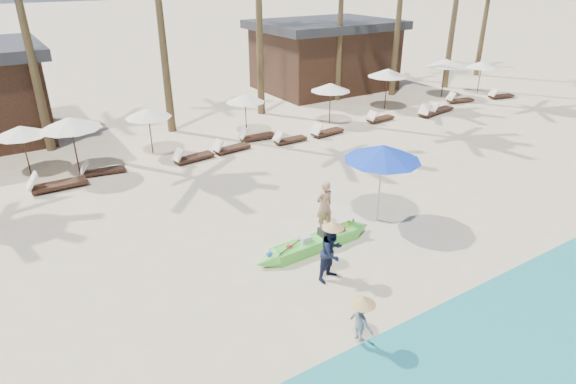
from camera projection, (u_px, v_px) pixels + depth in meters
ground at (285, 290)px, 12.14m from camera, size 240.00×240.00×0.00m
green_canoe at (316, 243)px, 13.85m from camera, size 4.49×0.68×0.57m
tourist at (324, 206)px, 14.58m from camera, size 0.61×0.41×1.64m
vendor_green at (332, 252)px, 12.29m from camera, size 0.89×0.78×1.56m
vendor_yellow at (361, 321)px, 10.08m from camera, size 0.43×0.67×0.99m
blue_umbrella at (383, 153)px, 14.52m from camera, size 2.37×2.37×2.55m
resort_parasol_4 at (20, 131)px, 18.07m from camera, size 1.94×1.94×2.00m
lounger_4_right at (55, 184)px, 17.51m from camera, size 2.00×0.63×0.68m
resort_parasol_5 at (70, 123)px, 17.98m from camera, size 2.27×2.27×2.33m
lounger_5_left at (101, 170)px, 18.82m from camera, size 1.70×0.77×0.56m
resort_parasol_6 at (148, 113)px, 20.26m from camera, size 1.95×1.95×2.01m
lounger_6_left at (191, 157)px, 20.07m from camera, size 1.81×0.75×0.60m
lounger_6_right at (230, 148)px, 21.10m from camera, size 1.77×0.70×0.59m
resort_parasol_7 at (245, 98)px, 22.79m from camera, size 1.88×1.88×1.93m
lounger_7_left at (255, 136)px, 22.54m from camera, size 1.81×0.72×0.60m
lounger_7_right at (288, 139)px, 22.18m from camera, size 1.62×0.50×0.55m
resort_parasol_8 at (331, 87)px, 24.27m from camera, size 2.03×2.03×2.09m
lounger_8_left at (326, 131)px, 23.15m from camera, size 1.81×0.72×0.60m
resort_parasol_9 at (388, 73)px, 26.75m from camera, size 2.20×2.20×2.27m
lounger_9_left at (379, 118)px, 25.22m from camera, size 1.72×0.66×0.57m
lounger_9_right at (430, 112)px, 26.22m from camera, size 1.94×0.95×0.63m
resort_parasol_10 at (446, 63)px, 29.27m from camera, size 2.26×2.26×2.33m
lounger_10_left at (439, 109)px, 26.73m from camera, size 1.90×0.80×0.62m
lounger_10_right at (459, 99)px, 28.75m from camera, size 1.78×0.90×0.58m
resort_parasol_11 at (482, 64)px, 30.07m from camera, size 1.99×1.99×2.05m
lounger_11_left at (500, 95)px, 29.69m from camera, size 1.75×0.85×0.57m
pavilion_east at (325, 54)px, 31.37m from camera, size 8.80×6.60×4.30m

